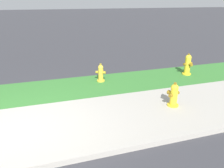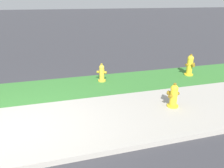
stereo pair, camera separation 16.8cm
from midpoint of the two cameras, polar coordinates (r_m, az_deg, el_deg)
ground_plane at (r=5.40m, az=-23.02°, el=-11.06°), size 120.00×120.00×0.00m
sidewalk_pavement at (r=5.40m, az=-23.02°, el=-11.01°), size 18.00×2.45×0.01m
grass_verge at (r=7.36m, az=-21.29°, el=-1.98°), size 18.00×1.96×0.01m
fire_hydrant_far_end at (r=8.80m, az=20.19°, el=4.64°), size 0.41×0.38×0.82m
fire_hydrant_near_corner at (r=7.67m, az=-2.05°, el=2.91°), size 0.36×0.33×0.65m
fire_hydrant_by_grass_verge at (r=6.08m, az=16.53°, el=-2.97°), size 0.38×0.36×0.69m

